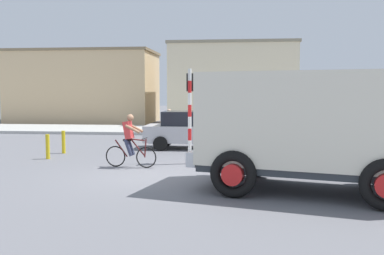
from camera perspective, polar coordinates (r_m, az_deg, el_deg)
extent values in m
plane|color=slate|center=(12.44, -5.33, -6.46)|extent=(120.00, 120.00, 0.00)
cube|color=#ADADA8|center=(25.76, 0.71, -0.37)|extent=(80.00, 5.00, 0.16)
cube|color=silver|center=(10.60, 15.89, 1.22)|extent=(5.66, 3.71, 2.20)
cube|color=#2D3338|center=(10.74, 15.74, -5.08)|extent=(5.54, 3.63, 0.16)
cube|color=silver|center=(11.25, 1.90, -3.52)|extent=(0.82, 2.36, 0.36)
cube|color=black|center=(11.08, 2.66, 4.11)|extent=(0.64, 2.09, 0.70)
torus|color=black|center=(9.77, 5.57, -6.31)|extent=(1.13, 0.50, 1.10)
cylinder|color=red|center=(9.77, 5.57, -6.31)|extent=(0.55, 0.41, 0.50)
torus|color=black|center=(12.23, 8.67, -4.08)|extent=(1.13, 0.50, 1.10)
cylinder|color=red|center=(12.23, 8.67, -4.08)|extent=(0.55, 0.41, 0.50)
torus|color=black|center=(12.00, 23.97, -4.62)|extent=(1.13, 0.50, 1.10)
cylinder|color=red|center=(12.00, 23.97, -4.62)|extent=(0.55, 0.41, 0.50)
torus|color=black|center=(13.60, -6.21, -4.04)|extent=(0.68, 0.12, 0.68)
torus|color=black|center=(13.97, -10.30, -3.85)|extent=(0.68, 0.12, 0.68)
cylinder|color=#591E1E|center=(13.64, -7.61, -1.63)|extent=(0.60, 0.11, 0.09)
cylinder|color=#591E1E|center=(13.65, -7.36, -2.66)|extent=(0.51, 0.10, 0.57)
cylinder|color=#591E1E|center=(13.85, -9.54, -2.78)|extent=(0.44, 0.09, 0.57)
cylinder|color=#591E1E|center=(13.56, -6.32, -2.80)|extent=(0.10, 0.05, 0.59)
cylinder|color=black|center=(13.53, -6.43, -1.48)|extent=(0.09, 0.50, 0.03)
cube|color=black|center=(13.75, -8.78, -1.70)|extent=(0.25, 0.15, 0.06)
cube|color=#D13838|center=(13.70, -8.60, -0.33)|extent=(0.33, 0.35, 0.59)
sphere|color=#9E7051|center=(13.64, -8.35, 1.34)|extent=(0.22, 0.22, 0.22)
cylinder|color=#2D334C|center=(13.84, -8.30, -2.61)|extent=(0.32, 0.15, 0.57)
cylinder|color=#9E7051|center=(13.77, -7.58, -0.08)|extent=(0.50, 0.14, 0.29)
cylinder|color=#2D334C|center=(13.65, -8.60, -2.71)|extent=(0.32, 0.15, 0.57)
cylinder|color=#9E7051|center=(13.47, -8.05, -0.20)|extent=(0.50, 0.14, 0.29)
cylinder|color=red|center=(14.32, -0.31, -4.12)|extent=(0.12, 0.12, 0.40)
cylinder|color=white|center=(14.26, -0.31, -2.54)|extent=(0.12, 0.12, 0.40)
cylinder|color=red|center=(14.21, -0.31, -0.94)|extent=(0.12, 0.12, 0.40)
cylinder|color=white|center=(14.18, -0.31, 0.67)|extent=(0.12, 0.12, 0.40)
cylinder|color=red|center=(14.15, -0.31, 2.29)|extent=(0.12, 0.12, 0.40)
cylinder|color=white|center=(14.14, -0.31, 3.90)|extent=(0.12, 0.12, 0.40)
cylinder|color=red|center=(14.14, -0.31, 5.53)|extent=(0.12, 0.12, 0.40)
cylinder|color=white|center=(14.15, -0.31, 7.15)|extent=(0.12, 0.12, 0.40)
cube|color=black|center=(14.32, -0.23, 6.12)|extent=(0.24, 0.20, 0.60)
sphere|color=red|center=(14.44, -0.18, 6.11)|extent=(0.14, 0.14, 0.14)
cube|color=#B7B7BC|center=(18.07, 0.05, -0.80)|extent=(4.02, 1.74, 0.70)
cube|color=black|center=(18.03, -0.43, 1.26)|extent=(2.21, 1.47, 0.60)
cylinder|color=black|center=(18.87, 4.05, -1.64)|extent=(0.60, 0.19, 0.60)
cylinder|color=black|center=(17.18, 3.89, -2.28)|extent=(0.60, 0.19, 0.60)
cylinder|color=black|center=(19.10, -3.41, -1.56)|extent=(0.60, 0.19, 0.60)
cylinder|color=black|center=(17.43, -4.29, -2.18)|extent=(0.60, 0.19, 0.60)
cylinder|color=#2D334C|center=(20.02, -3.09, -0.90)|extent=(0.22, 0.22, 0.85)
cube|color=#3351A8|center=(19.96, -3.10, 1.11)|extent=(0.34, 0.22, 0.56)
sphere|color=tan|center=(19.94, -3.11, 2.23)|extent=(0.20, 0.20, 0.20)
cylinder|color=gold|center=(16.16, -18.92, -2.46)|extent=(0.14, 0.14, 0.90)
cylinder|color=gold|center=(17.42, -16.97, -1.89)|extent=(0.14, 0.14, 0.90)
cube|color=#D1B284|center=(34.88, -14.27, 5.19)|extent=(11.03, 5.73, 5.43)
cube|color=#7D6B4F|center=(35.02, -14.37, 9.80)|extent=(11.25, 5.85, 0.20)
cube|color=beige|center=(31.22, 5.51, 5.57)|extent=(8.70, 6.27, 5.65)
cube|color=gray|center=(31.39, 5.55, 10.92)|extent=(8.88, 6.40, 0.20)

